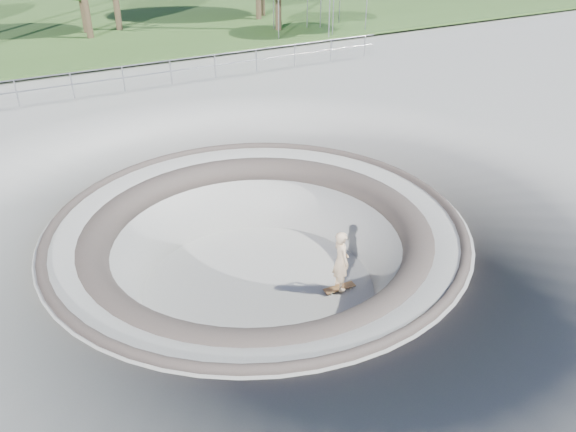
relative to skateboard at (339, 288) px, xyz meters
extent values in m
plane|color=#9B9B96|center=(-1.73, 1.23, 1.83)|extent=(180.00, 180.00, 0.00)
torus|color=#9B9B96|center=(-1.73, 1.23, -0.17)|extent=(14.00, 14.00, 4.00)
cylinder|color=#9B9B96|center=(-1.73, 1.23, -0.12)|extent=(6.60, 6.60, 0.10)
torus|color=#49403B|center=(-1.73, 1.23, 1.81)|extent=(10.24, 10.24, 0.24)
torus|color=#49403B|center=(-1.73, 1.23, 1.38)|extent=(8.91, 8.91, 0.81)
cube|color=#345321|center=(-1.73, 35.23, 2.05)|extent=(180.00, 36.00, 0.12)
ellipsoid|color=brown|center=(6.27, 61.23, -6.04)|extent=(61.60, 44.00, 28.60)
ellipsoid|color=brown|center=(33.27, 53.23, -3.53)|extent=(42.00, 30.00, 19.50)
cylinder|color=gray|center=(-1.73, 13.23, 3.00)|extent=(25.00, 0.05, 0.05)
cylinder|color=gray|center=(-1.73, 13.23, 2.55)|extent=(25.00, 0.05, 0.05)
cube|color=olive|center=(0.00, 0.00, 0.01)|extent=(0.88, 0.30, 0.02)
cylinder|color=#B4B5B9|center=(0.00, 0.00, -0.03)|extent=(0.05, 0.18, 0.04)
cylinder|color=#B4B5B9|center=(0.00, 0.00, -0.03)|extent=(0.05, 0.18, 0.04)
cylinder|color=white|center=(0.00, 0.00, -0.04)|extent=(0.07, 0.04, 0.07)
cylinder|color=white|center=(0.00, 0.00, -0.04)|extent=(0.07, 0.04, 0.07)
cylinder|color=white|center=(0.00, 0.00, -0.04)|extent=(0.07, 0.04, 0.07)
cylinder|color=white|center=(0.00, 0.00, -0.04)|extent=(0.07, 0.04, 0.07)
imported|color=beige|center=(0.00, 0.00, 0.85)|extent=(0.48, 0.66, 1.67)
cylinder|color=gray|center=(8.70, 17.82, 3.21)|extent=(0.06, 0.06, 2.21)
cylinder|color=gray|center=(11.51, 17.82, 3.21)|extent=(0.06, 0.06, 2.21)
cylinder|color=gray|center=(8.70, 20.63, 3.21)|extent=(0.06, 0.06, 2.21)
cylinder|color=gray|center=(11.51, 20.63, 3.21)|extent=(0.06, 0.06, 2.21)
cylinder|color=gray|center=(11.33, 17.99, 3.08)|extent=(0.06, 0.06, 1.94)
cylinder|color=gray|center=(13.80, 17.99, 3.08)|extent=(0.06, 0.06, 1.94)
cylinder|color=gray|center=(11.33, 20.46, 3.08)|extent=(0.06, 0.06, 1.94)
cylinder|color=gray|center=(13.80, 20.46, 3.08)|extent=(0.06, 0.06, 1.94)
camera|label=1|loc=(-6.95, -9.61, 8.77)|focal=35.00mm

